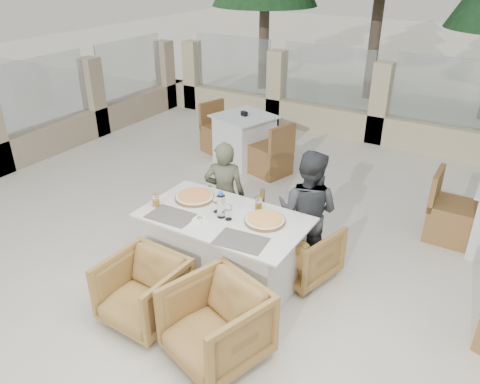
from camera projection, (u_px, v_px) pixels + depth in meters
The scene contains 22 objects.
ground at pixel (231, 287), 4.73m from camera, with size 80.00×80.00×0.00m, color beige.
sand_patch at pixel (459, 55), 15.35m from camera, with size 30.00×16.00×0.01m, color #F3E9C7.
perimeter_wall_far at pixel (381, 98), 8.01m from camera, with size 10.00×0.34×1.60m, color #C6B48B, non-canonical shape.
perimeter_wall_left at pixel (46, 106), 7.59m from camera, with size 0.34×7.00×1.60m, color tan, non-canonical shape.
dining_table at pixel (224, 250), 4.65m from camera, with size 1.60×0.90×0.77m, color beige, non-canonical shape.
placemat_near_left at pixel (171, 216), 4.47m from camera, with size 0.45×0.30×0.00m, color #5D5850.
placemat_near_right at pixel (241, 241), 4.09m from camera, with size 0.45×0.30×0.00m, color #56514A.
pizza_left at pixel (195, 196), 4.78m from camera, with size 0.40×0.40×0.05m, color #D1471C.
pizza_right at pixel (265, 220), 4.36m from camera, with size 0.38×0.38×0.05m, color orange.
water_bottle at pixel (221, 204), 4.40m from camera, with size 0.08×0.08×0.27m, color #A4C4D7.
wine_glass_centre at pixel (217, 204), 4.51m from camera, with size 0.08×0.08×0.18m, color silver, non-canonical shape.
wine_glass_near at pixel (228, 211), 4.38m from camera, with size 0.08×0.08×0.18m, color silver, non-canonical shape.
beer_glass_left at pixel (156, 200), 4.63m from camera, with size 0.07×0.07×0.14m, color gold.
beer_glass_right at pixel (258, 203), 4.56m from camera, with size 0.07×0.07×0.14m, color orange.
olive_dish at pixel (200, 219), 4.39m from camera, with size 0.11×0.11×0.04m, color white, non-canonical shape.
armchair_far_left at pixel (233, 223), 5.25m from camera, with size 0.67×0.69×0.63m, color brown.
armchair_far_right at pixel (302, 250), 4.80m from camera, with size 0.65×0.66×0.60m, color olive.
armchair_near_left at pixel (143, 291), 4.19m from camera, with size 0.66×0.68×0.62m, color olive.
armchair_near_right at pixel (216, 324), 3.79m from camera, with size 0.72×0.74×0.67m, color olive.
diner_left at pixel (225, 195), 5.19m from camera, with size 0.45×0.30×1.24m, color #4E503A.
diner_right at pixel (307, 212), 4.73m from camera, with size 0.65×0.51×1.35m, color #333537.
bg_table_a at pixel (244, 139), 7.39m from camera, with size 1.64×0.82×0.77m, color silver, non-canonical shape.
Camera 1 is at (2.04, -3.17, 3.02)m, focal length 35.00 mm.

